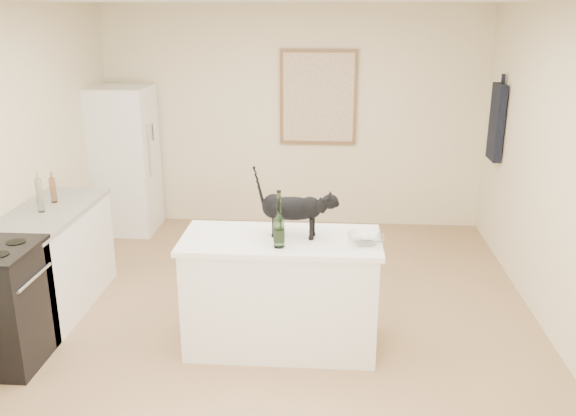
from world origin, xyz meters
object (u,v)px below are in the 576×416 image
Objects in this scene: glass_bowl at (366,239)px; fridge at (124,160)px; wine_bottle at (279,223)px; black_cat at (292,211)px.

fridge is at bearing 135.63° from glass_bowl.
glass_bowl is at bearing 10.31° from wine_bottle.
wine_bottle is at bearing -53.12° from fridge.
fridge is at bearing 137.54° from black_cat.
black_cat reaches higher than wine_bottle.
black_cat reaches higher than glass_bowl.
fridge is 3.01× the size of black_cat.
black_cat is 0.24m from wine_bottle.
fridge is 4.55× the size of wine_bottle.
wine_bottle is at bearing -102.56° from black_cat.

